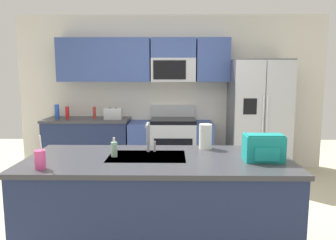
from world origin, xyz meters
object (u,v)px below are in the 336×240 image
at_px(bottle_red, 67,113).
at_px(refrigerator, 258,118).
at_px(pepper_mill, 94,113).
at_px(sink_faucet, 149,135).
at_px(drink_cup_pink, 40,159).
at_px(toaster, 113,113).
at_px(soap_dispenser, 114,149).
at_px(paper_towel_roll, 205,136).
at_px(range_oven, 171,146).
at_px(bottle_blue, 57,112).
at_px(backpack, 264,147).

bearing_deg(bottle_red, refrigerator, -0.80).
xyz_separation_m(pepper_mill, sink_faucet, (1.06, -2.29, 0.07)).
bearing_deg(drink_cup_pink, sink_faucet, 34.07).
relative_size(toaster, pepper_mill, 1.44).
relative_size(soap_dispenser, paper_towel_roll, 0.71).
relative_size(range_oven, bottle_blue, 5.86).
distance_m(pepper_mill, backpack, 3.28).
relative_size(toaster, bottle_blue, 1.21).
distance_m(sink_faucet, drink_cup_pink, 0.96).
distance_m(bottle_red, sink_faucet, 2.71).
distance_m(toaster, soap_dispenser, 2.44).
bearing_deg(sink_faucet, soap_dispenser, -151.71).
distance_m(bottle_red, paper_towel_roll, 2.92).
xyz_separation_m(bottle_blue, bottle_red, (0.18, -0.02, -0.02)).
bearing_deg(paper_towel_roll, bottle_blue, 136.38).
distance_m(sink_faucet, paper_towel_roll, 0.57).
xyz_separation_m(refrigerator, sink_faucet, (-1.60, -2.22, 0.14)).
bearing_deg(drink_cup_pink, refrigerator, 49.04).
relative_size(toaster, bottle_red, 1.40).
bearing_deg(range_oven, paper_towel_roll, -80.64).
relative_size(range_oven, soap_dispenser, 8.00).
distance_m(refrigerator, sink_faucet, 2.74).
relative_size(toaster, paper_towel_roll, 1.17).
xyz_separation_m(bottle_blue, drink_cup_pink, (0.88, -2.82, -0.04)).
height_order(drink_cup_pink, paper_towel_roll, drink_cup_pink).
bearing_deg(pepper_mill, sink_faucet, -65.14).
bearing_deg(bottle_blue, refrigerator, -1.14).
bearing_deg(backpack, bottle_blue, 136.05).
relative_size(bottle_blue, paper_towel_roll, 0.97).
bearing_deg(refrigerator, pepper_mill, 178.50).
bearing_deg(bottle_blue, sink_faucet, -53.76).
xyz_separation_m(soap_dispenser, backpack, (1.28, -0.12, 0.05)).
distance_m(range_oven, bottle_blue, 1.95).
height_order(bottle_blue, drink_cup_pink, drink_cup_pink).
xyz_separation_m(range_oven, soap_dispenser, (-0.49, -2.45, 0.53)).
xyz_separation_m(toaster, drink_cup_pink, (-0.05, -2.77, -0.02)).
height_order(range_oven, bottle_red, same).
height_order(pepper_mill, bottle_red, bottle_red).
xyz_separation_m(range_oven, refrigerator, (1.40, -0.07, 0.48)).
bearing_deg(toaster, backpack, -55.56).
height_order(toaster, sink_faucet, sink_faucet).
bearing_deg(soap_dispenser, backpack, -5.45).
bearing_deg(paper_towel_roll, refrigerator, 62.76).
bearing_deg(pepper_mill, toaster, -8.92).
bearing_deg(pepper_mill, bottle_red, -176.54).
distance_m(paper_towel_roll, backpack, 0.63).
bearing_deg(bottle_blue, soap_dispenser, -60.51).
xyz_separation_m(pepper_mill, paper_towel_roll, (1.60, -2.12, 0.02)).
xyz_separation_m(pepper_mill, bottle_blue, (-0.61, -0.00, 0.02)).
bearing_deg(pepper_mill, soap_dispenser, -72.59).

